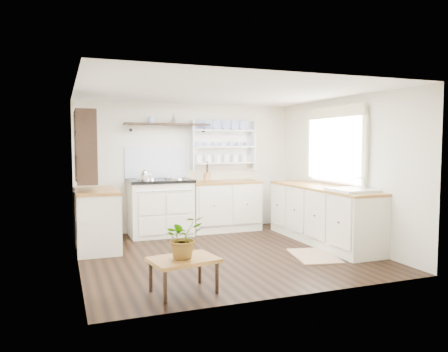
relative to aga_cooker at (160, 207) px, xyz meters
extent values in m
cube|color=black|center=(0.59, -1.57, -0.49)|extent=(4.00, 3.80, 0.01)
cube|color=#EDE7CD|center=(0.59, 0.33, 0.66)|extent=(4.00, 0.02, 2.30)
cube|color=#EDE7CD|center=(2.59, -1.57, 0.66)|extent=(0.02, 3.80, 2.30)
cube|color=#EDE7CD|center=(-1.41, -1.57, 0.66)|extent=(0.02, 3.80, 2.30)
cube|color=white|center=(0.59, -1.57, 1.81)|extent=(4.00, 3.80, 0.01)
cube|color=white|center=(2.55, -1.42, 1.01)|extent=(0.04, 1.40, 1.00)
cube|color=white|center=(2.53, -1.42, 1.01)|extent=(0.02, 1.50, 1.10)
cube|color=#FFEECB|center=(2.51, -1.42, 1.59)|extent=(0.04, 1.55, 0.18)
cube|color=white|center=(0.00, 0.00, -0.03)|extent=(1.04, 0.68, 0.92)
cube|color=black|center=(0.00, 0.00, 0.45)|extent=(1.08, 0.72, 0.05)
cylinder|color=silver|center=(-0.24, 0.00, 0.49)|extent=(0.35, 0.35, 0.03)
cylinder|color=silver|center=(0.24, 0.00, 0.49)|extent=(0.35, 0.35, 0.03)
cylinder|color=silver|center=(0.00, -0.38, 0.32)|extent=(0.94, 0.02, 0.02)
cube|color=beige|center=(1.19, 0.03, -0.05)|extent=(1.25, 0.60, 0.88)
cube|color=brown|center=(1.19, 0.03, 0.39)|extent=(1.27, 0.63, 0.04)
cube|color=beige|center=(2.29, -1.47, -0.05)|extent=(0.60, 2.40, 0.88)
cube|color=brown|center=(2.29, -1.47, 0.39)|extent=(0.62, 2.43, 0.04)
cube|color=white|center=(2.29, -2.22, 0.31)|extent=(0.55, 0.60, 0.28)
cylinder|color=silver|center=(2.49, -2.22, 0.51)|extent=(0.02, 0.02, 0.22)
cube|color=beige|center=(-1.11, -0.67, -0.05)|extent=(0.60, 1.10, 0.88)
cube|color=brown|center=(-1.11, -0.67, 0.39)|extent=(0.62, 1.13, 0.04)
cube|color=white|center=(1.24, 0.31, 1.06)|extent=(1.20, 0.03, 0.90)
cube|color=white|center=(1.24, 0.22, 1.06)|extent=(1.20, 0.22, 0.02)
cylinder|color=navy|center=(1.24, 0.23, 1.33)|extent=(0.20, 0.02, 0.20)
cube|color=black|center=(0.19, 0.20, 1.43)|extent=(1.50, 0.24, 0.04)
cone|color=black|center=(-0.46, 0.27, 1.32)|extent=(0.06, 0.20, 0.06)
cone|color=black|center=(0.84, 0.27, 1.32)|extent=(0.06, 0.20, 0.06)
cube|color=black|center=(-1.25, -0.67, 1.06)|extent=(0.28, 0.80, 1.05)
cylinder|color=#A4703C|center=(0.88, 0.11, 0.49)|extent=(0.12, 0.12, 0.14)
cube|color=brown|center=(-0.40, -2.97, -0.14)|extent=(0.76, 0.60, 0.04)
cylinder|color=black|center=(-0.66, -3.21, -0.33)|extent=(0.04, 0.04, 0.33)
cylinder|color=black|center=(-0.72, -2.83, -0.33)|extent=(0.04, 0.04, 0.33)
cylinder|color=black|center=(-0.08, -3.11, -0.33)|extent=(0.04, 0.04, 0.33)
cylinder|color=black|center=(-0.14, -2.73, -0.33)|extent=(0.04, 0.04, 0.33)
imported|color=#3F7233|center=(-0.40, -2.97, 0.11)|extent=(0.49, 0.45, 0.45)
cube|color=#80644A|center=(1.70, -2.17, -0.48)|extent=(0.71, 0.94, 0.02)
camera|label=1|loc=(-1.60, -7.36, 1.09)|focal=35.00mm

